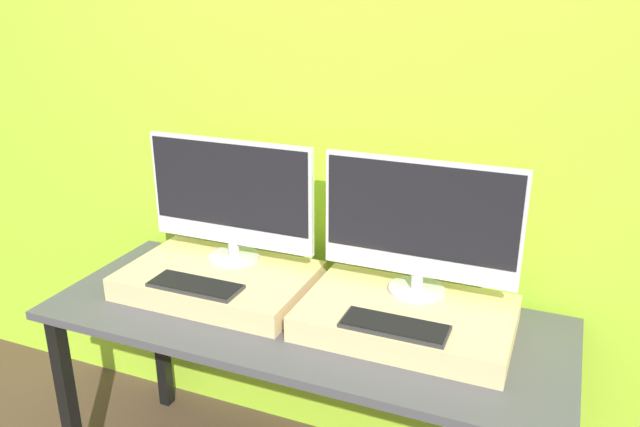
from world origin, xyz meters
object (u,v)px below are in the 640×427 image
Objects in this scene: monitor_left at (231,197)px; keyboard_left at (195,285)px; keyboard_right at (395,326)px; monitor_right at (420,224)px.

keyboard_left is (0.00, -0.26, -0.24)m from monitor_left.
keyboard_left is at bearing 180.00° from keyboard_right.
keyboard_left and keyboard_right have the same top height.
monitor_left reaches higher than keyboard_left.
monitor_left and monitor_right have the same top height.
keyboard_right is at bearing 0.00° from keyboard_left.
keyboard_left is 0.71m from keyboard_right.
monitor_right is 0.35m from keyboard_right.
keyboard_right is (0.00, -0.26, -0.24)m from monitor_right.
monitor_right is at bearing 0.00° from monitor_left.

